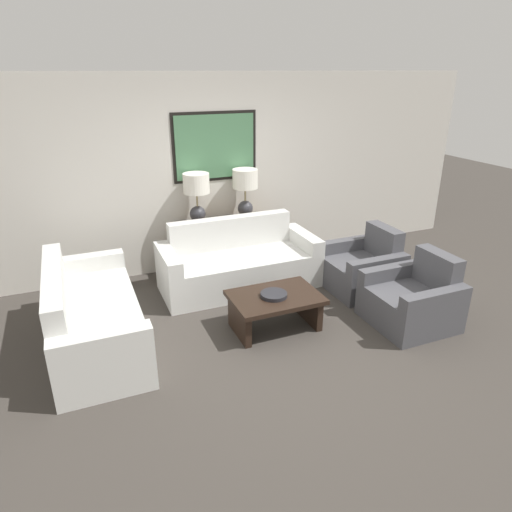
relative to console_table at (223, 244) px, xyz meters
name	(u,v)px	position (x,y,z in m)	size (l,w,h in m)	color
ground_plane	(287,340)	(0.00, -2.07, -0.36)	(20.00, 20.00, 0.00)	#3D3833
back_wall	(215,173)	(0.00, 0.27, 0.97)	(8.16, 0.12, 2.65)	beige
console_table	(223,244)	(0.00, 0.00, 0.00)	(1.27, 0.39, 0.72)	brown
table_lamp_left	(197,191)	(-0.35, 0.00, 0.80)	(0.35, 0.35, 0.69)	#333338
table_lamp_right	(245,187)	(0.35, 0.00, 0.80)	(0.35, 0.35, 0.69)	#333338
couch_by_back_wall	(239,265)	(0.00, -0.63, -0.06)	(2.03, 0.85, 0.86)	silver
couch_by_side	(91,318)	(-1.88, -1.34, -0.06)	(0.85, 2.03, 0.86)	silver
coffee_table	(275,305)	(-0.01, -1.78, -0.07)	(0.97, 0.67, 0.40)	black
decorative_bowl	(274,295)	(-0.03, -1.80, 0.06)	(0.29, 0.29, 0.04)	#232328
armchair_near_back_wall	(362,268)	(1.46, -1.30, -0.09)	(0.84, 0.86, 0.80)	#4C4C51
armchair_near_camera	(413,300)	(1.46, -2.26, -0.09)	(0.84, 0.86, 0.80)	#4C4C51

